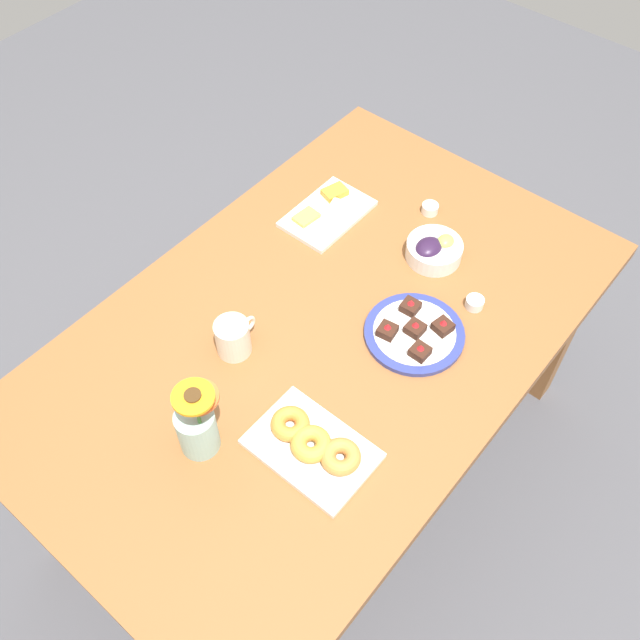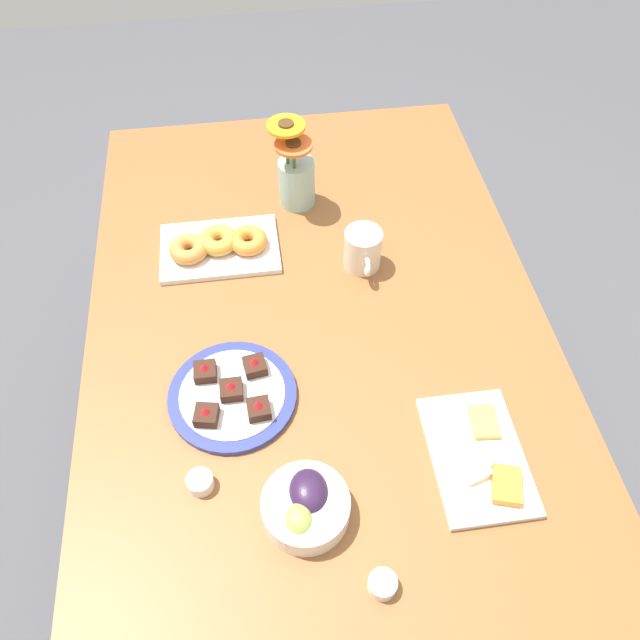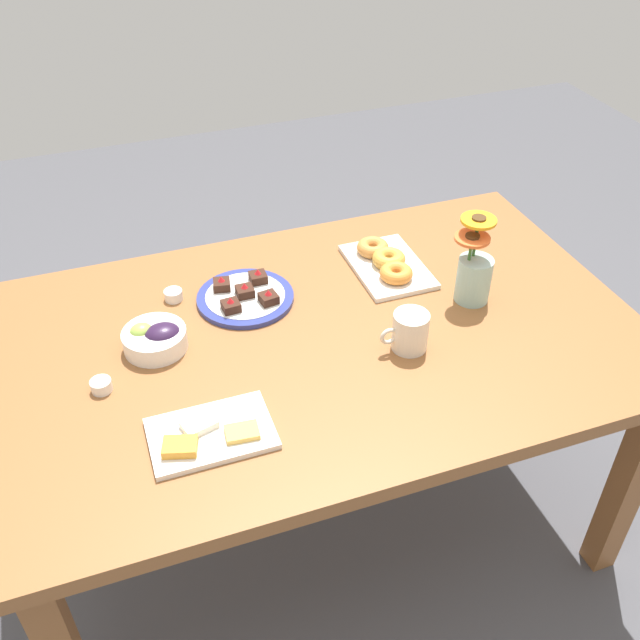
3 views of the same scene
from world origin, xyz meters
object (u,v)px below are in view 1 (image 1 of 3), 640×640
Objects in this scene: croissant_platter at (313,445)px; dessert_plate at (414,333)px; jam_cup_berry at (430,208)px; flower_vase at (197,427)px; cheese_platter at (328,212)px; grape_bowl at (434,250)px; coffee_mug at (233,337)px; jam_cup_honey at (475,303)px; dining_table at (320,349)px.

croissant_platter is 0.41m from dessert_plate.
jam_cup_berry is 0.20× the size of flower_vase.
jam_cup_berry is (0.20, -0.22, 0.00)m from cheese_platter.
grape_bowl is at bearing 24.67° from dessert_plate.
coffee_mug is 2.54× the size of jam_cup_honey.
dessert_plate is (-0.39, -0.22, -0.00)m from jam_cup_berry.
jam_cup_honey is 0.79m from flower_vase.
grape_bowl is at bearing -142.82° from jam_cup_berry.
jam_cup_berry is at bearing 3.06° from dining_table.
flower_vase reaches higher than cheese_platter.
coffee_mug is 0.79× the size of grape_bowl.
coffee_mug reaches higher than jam_cup_berry.
cheese_platter reaches higher than dining_table.
grape_bowl reaches higher than cheese_platter.
dining_table is 6.77× the size of flower_vase.
coffee_mug is (-0.18, 0.12, 0.14)m from dining_table.
dessert_plate is (0.14, -0.19, 0.10)m from dining_table.
jam_cup_berry is (0.72, -0.10, -0.04)m from coffee_mug.
coffee_mug is 0.48× the size of dessert_plate.
jam_cup_berry is at bearing 53.20° from jam_cup_honey.
dining_table is at bearing 140.55° from jam_cup_honey.
jam_cup_honey is at bearing -5.47° from croissant_platter.
jam_cup_honey is (-0.02, -0.51, 0.00)m from cheese_platter.
jam_cup_berry is (0.53, 0.03, 0.10)m from dining_table.
croissant_platter reaches higher than dining_table.
cheese_platter is 0.76m from croissant_platter.
dining_table is 0.42m from grape_bowl.
dining_table is 0.54m from jam_cup_berry.
flower_vase is (-0.74, 0.26, 0.07)m from jam_cup_honey.
cheese_platter reaches higher than jam_cup_berry.
coffee_mug reaches higher than croissant_platter.
coffee_mug is at bearing 160.53° from grape_bowl.
coffee_mug is 0.51× the size of flower_vase.
dining_table is 13.14× the size of coffee_mug.
croissant_platter is 0.26m from flower_vase.
jam_cup_honey is 0.20× the size of flower_vase.
croissant_platter is at bearing -53.10° from flower_vase.
jam_cup_berry is at bearing -7.62° from coffee_mug.
croissant_platter is at bearing -104.76° from coffee_mug.
coffee_mug is 0.46m from dessert_plate.
coffee_mug reaches higher than jam_cup_honey.
dessert_plate reaches higher than jam_cup_berry.
flower_vase is at bearing -179.75° from dining_table.
dessert_plate is at bearing -44.69° from coffee_mug.
croissant_platter is 1.09× the size of dessert_plate.
dining_table is at bearing -143.22° from cheese_platter.
jam_cup_honey is (0.59, -0.06, -0.01)m from croissant_platter.
coffee_mug is at bearing 145.82° from dining_table.
coffee_mug is 0.54m from cheese_platter.
jam_cup_honey is (0.50, -0.39, -0.04)m from coffee_mug.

